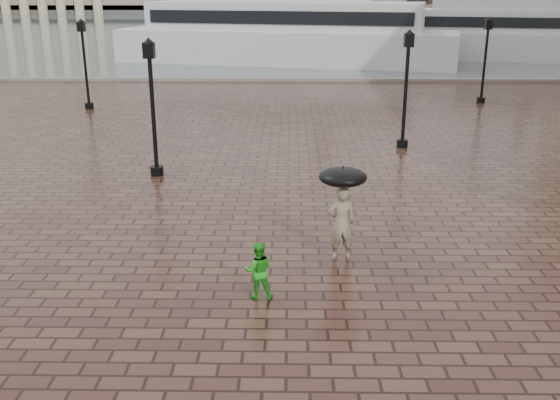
# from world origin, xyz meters

# --- Properties ---
(ground) EXTENTS (300.00, 300.00, 0.00)m
(ground) POSITION_xyz_m (0.00, 0.00, 0.00)
(ground) COLOR #381E19
(ground) RESTS_ON ground
(harbour_water) EXTENTS (240.00, 240.00, 0.00)m
(harbour_water) POSITION_xyz_m (0.00, 92.00, 0.00)
(harbour_water) COLOR #444D52
(harbour_water) RESTS_ON ground
(quay_edge) EXTENTS (80.00, 0.60, 0.30)m
(quay_edge) POSITION_xyz_m (0.00, 32.00, 0.00)
(quay_edge) COLOR slate
(quay_edge) RESTS_ON ground
(far_shore) EXTENTS (300.00, 60.00, 2.00)m
(far_shore) POSITION_xyz_m (0.00, 160.00, 1.00)
(far_shore) COLOR #4C4C47
(far_shore) RESTS_ON ground
(street_lamps) EXTENTS (21.44, 14.44, 4.40)m
(street_lamps) POSITION_xyz_m (-1.50, 17.50, 2.33)
(street_lamps) COLOR black
(street_lamps) RESTS_ON ground
(adult_pedestrian) EXTENTS (0.69, 0.50, 1.78)m
(adult_pedestrian) POSITION_xyz_m (-0.28, 3.24, 0.89)
(adult_pedestrian) COLOR gray
(adult_pedestrian) RESTS_ON ground
(child_pedestrian) EXTENTS (0.63, 0.51, 1.23)m
(child_pedestrian) POSITION_xyz_m (-2.11, 1.25, 0.61)
(child_pedestrian) COLOR green
(child_pedestrian) RESTS_ON ground
(ferry_near) EXTENTS (28.33, 12.82, 9.03)m
(ferry_near) POSITION_xyz_m (-1.91, 42.34, 2.71)
(ferry_near) COLOR silver
(ferry_near) RESTS_ON ground
(ferry_far) EXTENTS (24.20, 10.86, 7.72)m
(ferry_far) POSITION_xyz_m (16.47, 45.57, 2.32)
(ferry_far) COLOR silver
(ferry_far) RESTS_ON ground
(umbrella) EXTENTS (1.10, 1.10, 1.17)m
(umbrella) POSITION_xyz_m (-0.28, 3.24, 2.01)
(umbrella) COLOR black
(umbrella) RESTS_ON ground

